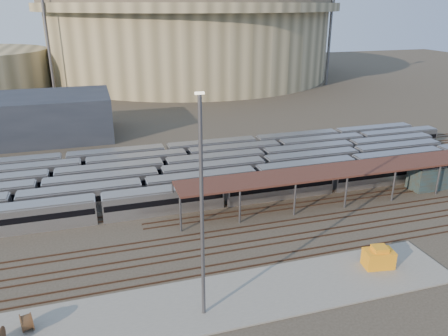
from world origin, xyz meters
TOP-DOWN VIEW (x-y plane):
  - ground at (0.00, 0.00)m, footprint 420.00×420.00m
  - apron at (-5.00, -15.00)m, footprint 50.00×9.00m
  - subway_trains at (-2.45, 18.50)m, footprint 127.59×23.90m
  - inspection_shed at (22.00, 4.00)m, footprint 60.30×6.00m
  - empty_tracks at (0.00, -5.00)m, footprint 170.00×9.62m
  - stadium at (25.00, 140.00)m, footprint 124.00×124.00m
  - service_building at (-35.00, 55.00)m, footprint 42.00×20.00m
  - floodlight_0 at (-30.00, 110.00)m, footprint 4.00×1.00m
  - floodlight_2 at (70.00, 100.00)m, footprint 4.00×1.00m
  - floodlight_3 at (-10.00, 160.00)m, footprint 4.00×1.00m
  - cable_reel_east at (-26.09, -13.87)m, footprint 1.40×1.95m
  - yard_light_pole at (-9.32, -16.39)m, footprint 0.80×0.36m
  - yellow_equipment at (12.56, -14.37)m, footprint 3.70×2.64m

SIDE VIEW (x-z plane):
  - ground at x=0.00m, z-range 0.00..0.00m
  - empty_tracks at x=0.00m, z-range 0.00..0.18m
  - apron at x=-5.00m, z-range 0.00..0.20m
  - cable_reel_east at x=-26.09m, z-range 0.20..1.96m
  - yellow_equipment at x=12.56m, z-range 0.20..2.33m
  - subway_trains at x=-2.45m, z-range 0.00..3.60m
  - inspection_shed at x=22.00m, z-range 2.33..7.63m
  - service_building at x=-35.00m, z-range 0.00..10.00m
  - yard_light_pole at x=-9.32m, z-range 0.28..22.71m
  - stadium at x=25.00m, z-range 0.22..32.72m
  - floodlight_0 at x=-30.00m, z-range 1.45..39.85m
  - floodlight_2 at x=70.00m, z-range 1.45..39.85m
  - floodlight_3 at x=-10.00m, z-range 1.45..39.85m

